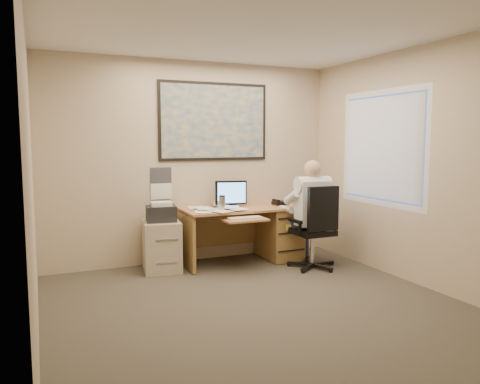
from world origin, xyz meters
name	(u,v)px	position (x,y,z in m)	size (l,w,h in m)	color
room_shell	(269,173)	(0.00, 0.00, 1.35)	(4.00, 4.50, 2.70)	#3E3930
desk	(262,228)	(0.87, 1.90, 0.44)	(1.60, 0.97, 1.09)	#BB7F50
world_map	(214,122)	(0.30, 2.23, 1.90)	(1.56, 0.03, 1.06)	#1E4C93
wall_calendar	(161,183)	(-0.45, 2.24, 1.08)	(0.28, 0.01, 0.42)	white
window_blinds	(382,148)	(1.97, 0.80, 1.55)	(0.06, 1.40, 1.30)	beige
filing_cabinet	(162,241)	(-0.54, 1.91, 0.38)	(0.52, 0.59, 0.88)	#BAAE96
office_chair	(315,244)	(1.28, 1.20, 0.32)	(0.65, 0.65, 1.08)	black
person	(312,214)	(1.28, 1.28, 0.70)	(0.59, 0.84, 1.39)	white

